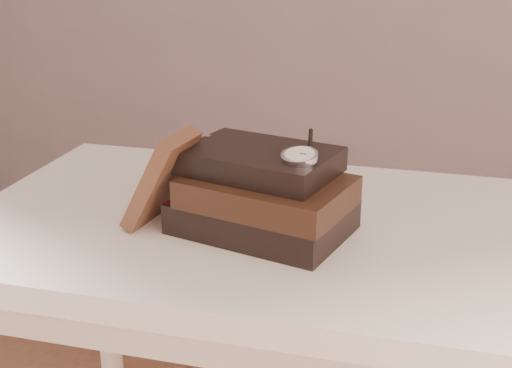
# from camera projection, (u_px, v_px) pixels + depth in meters

# --- Properties ---
(table) EXTENTS (1.00, 0.60, 0.75)m
(table) POSITION_uv_depth(u_px,v_px,m) (275.00, 271.00, 1.13)
(table) COLOR silver
(table) RESTS_ON ground
(book_stack) EXTENTS (0.29, 0.24, 0.13)m
(book_stack) POSITION_uv_depth(u_px,v_px,m) (263.00, 195.00, 1.04)
(book_stack) COLOR black
(book_stack) RESTS_ON table
(journal) EXTENTS (0.11, 0.11, 0.15)m
(journal) POSITION_uv_depth(u_px,v_px,m) (161.00, 179.00, 1.06)
(journal) COLOR #402518
(journal) RESTS_ON table
(pocket_watch) EXTENTS (0.06, 0.16, 0.02)m
(pocket_watch) POSITION_uv_depth(u_px,v_px,m) (300.00, 155.00, 0.98)
(pocket_watch) COLOR silver
(pocket_watch) RESTS_ON book_stack
(eyeglasses) EXTENTS (0.13, 0.14, 0.05)m
(eyeglasses) POSITION_uv_depth(u_px,v_px,m) (241.00, 162.00, 1.15)
(eyeglasses) COLOR silver
(eyeglasses) RESTS_ON book_stack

